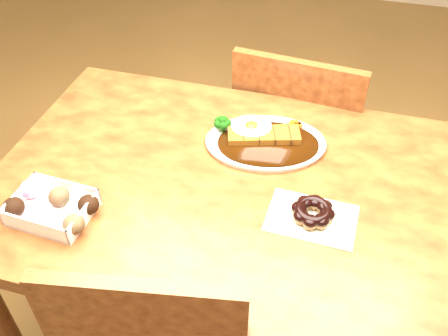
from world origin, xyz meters
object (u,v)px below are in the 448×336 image
(chair_far, at_px, (298,142))
(table, at_px, (234,210))
(katsu_curry_plate, at_px, (264,139))
(donut_box, at_px, (51,207))
(pon_de_ring, at_px, (313,213))

(chair_far, bearing_deg, table, 85.36)
(chair_far, height_order, katsu_curry_plate, chair_far)
(table, bearing_deg, katsu_curry_plate, 77.86)
(chair_far, relative_size, katsu_curry_plate, 2.46)
(chair_far, xyz_separation_m, donut_box, (-0.47, -0.75, 0.30))
(donut_box, bearing_deg, pon_de_ring, 14.18)
(table, relative_size, pon_de_ring, 5.86)
(chair_far, xyz_separation_m, pon_de_ring, (0.10, -0.60, 0.29))
(table, distance_m, pon_de_ring, 0.24)
(pon_de_ring, bearing_deg, chair_far, 99.67)
(chair_far, relative_size, donut_box, 4.20)
(chair_far, height_order, donut_box, chair_far)
(table, height_order, donut_box, donut_box)
(donut_box, distance_m, pon_de_ring, 0.59)
(katsu_curry_plate, bearing_deg, table, -102.14)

